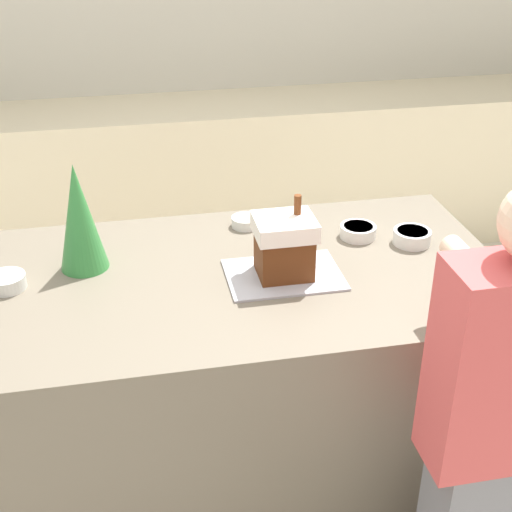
# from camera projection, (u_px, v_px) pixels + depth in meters

# --- Properties ---
(ground_plane) EXTENTS (12.00, 12.00, 0.00)m
(ground_plane) POSITION_uv_depth(u_px,v_px,m) (235.00, 481.00, 2.83)
(ground_plane) COLOR beige
(wall_back) EXTENTS (8.00, 0.05, 2.60)m
(wall_back) POSITION_uv_depth(u_px,v_px,m) (165.00, 30.00, 4.21)
(wall_back) COLOR beige
(wall_back) RESTS_ON ground_plane
(back_cabinet_block) EXTENTS (6.00, 0.60, 0.94)m
(back_cabinet_block) POSITION_uv_depth(u_px,v_px,m) (178.00, 182.00, 4.33)
(back_cabinet_block) COLOR beige
(back_cabinet_block) RESTS_ON ground_plane
(kitchen_island) EXTENTS (1.85, 0.98, 0.95)m
(kitchen_island) POSITION_uv_depth(u_px,v_px,m) (233.00, 386.00, 2.61)
(kitchen_island) COLOR #6B6051
(kitchen_island) RESTS_ON ground_plane
(baking_tray) EXTENTS (0.38, 0.27, 0.01)m
(baking_tray) POSITION_uv_depth(u_px,v_px,m) (284.00, 275.00, 2.37)
(baking_tray) COLOR #B2B2BC
(baking_tray) RESTS_ON kitchen_island
(gingerbread_house) EXTENTS (0.19, 0.17, 0.27)m
(gingerbread_house) POSITION_uv_depth(u_px,v_px,m) (284.00, 245.00, 2.31)
(gingerbread_house) COLOR #5B2D14
(gingerbread_house) RESTS_ON baking_tray
(decorative_tree) EXTENTS (0.16, 0.16, 0.37)m
(decorative_tree) POSITION_uv_depth(u_px,v_px,m) (79.00, 217.00, 2.33)
(decorative_tree) COLOR #33843D
(decorative_tree) RESTS_ON kitchen_island
(candy_bowl_near_tray_left) EXTENTS (0.14, 0.14, 0.05)m
(candy_bowl_near_tray_left) POSITION_uv_depth(u_px,v_px,m) (412.00, 236.00, 2.56)
(candy_bowl_near_tray_left) COLOR white
(candy_bowl_near_tray_left) RESTS_ON kitchen_island
(candy_bowl_behind_tray) EXTENTS (0.13, 0.13, 0.05)m
(candy_bowl_behind_tray) POSITION_uv_depth(u_px,v_px,m) (358.00, 231.00, 2.61)
(candy_bowl_behind_tray) COLOR white
(candy_bowl_behind_tray) RESTS_ON kitchen_island
(candy_bowl_beside_tree) EXTENTS (0.11, 0.11, 0.04)m
(candy_bowl_beside_tree) POSITION_uv_depth(u_px,v_px,m) (245.00, 221.00, 2.69)
(candy_bowl_beside_tree) COLOR silver
(candy_bowl_beside_tree) RESTS_ON kitchen_island
(candy_bowl_near_tray_right) EXTENTS (0.12, 0.12, 0.05)m
(candy_bowl_near_tray_right) POSITION_uv_depth(u_px,v_px,m) (6.00, 281.00, 2.29)
(candy_bowl_near_tray_right) COLOR silver
(candy_bowl_near_tray_right) RESTS_ON kitchen_island
(person) EXTENTS (0.41, 0.51, 1.54)m
(person) POSITION_uv_depth(u_px,v_px,m) (496.00, 438.00, 1.91)
(person) COLOR slate
(person) RESTS_ON ground_plane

